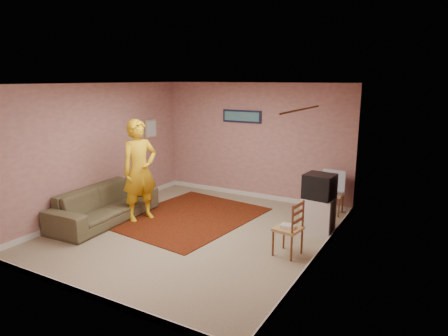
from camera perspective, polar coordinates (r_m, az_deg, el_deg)
The scene contains 26 objects.
ground at distance 7.25m, azimuth -4.35°, elevation -9.09°, with size 5.00×5.00×0.00m, color tan.
wall_back at distance 9.03m, azimuth 4.33°, elevation 3.83°, with size 4.50×0.02×2.60m, color tan.
wall_front at distance 5.06m, azimuth -20.48°, elevation -4.06°, with size 4.50×0.02×2.60m, color tan.
wall_left at distance 8.32m, azimuth -17.54°, elevation 2.51°, with size 0.02×5.00×2.60m, color tan.
wall_right at distance 5.95m, azimuth 13.79°, elevation -1.16°, with size 0.02×5.00×2.60m, color tan.
ceiling at distance 6.74m, azimuth -4.72°, elevation 11.91°, with size 4.50×5.00×0.02m, color silver.
baseboard_back at distance 9.29m, azimuth 4.17°, elevation -3.82°, with size 4.50×0.02×0.10m, color silver.
baseboard_front at distance 5.54m, azimuth -19.36°, elevation -16.52°, with size 4.50×0.02×0.10m, color silver.
baseboard_left at distance 8.61m, azimuth -16.93°, elevation -5.70°, with size 0.02×5.00×0.10m, color silver.
baseboard_right at distance 6.37m, azimuth 13.10°, elevation -12.14°, with size 0.02×5.00×0.10m, color silver.
window at distance 5.08m, azimuth 11.05°, elevation -1.65°, with size 0.01×1.10×1.50m, color black.
curtain_sheer at distance 5.00m, azimuth 10.26°, elevation -4.23°, with size 0.01×0.75×2.10m, color white.
curtain_floral at distance 5.65m, azimuth 12.46°, elevation -2.36°, with size 0.01×0.35×2.10m, color beige.
curtain_rod at distance 4.96m, azimuth 11.00°, elevation 8.20°, with size 0.02×0.02×1.40m, color brown.
picture_back at distance 9.06m, azimuth 2.56°, elevation 7.39°, with size 0.95×0.04×0.28m.
picture_left at distance 9.42m, azimuth -10.41°, elevation 5.56°, with size 0.04×0.38×0.42m.
area_rug at distance 8.00m, azimuth -5.06°, elevation -6.94°, with size 2.23×2.78×0.01m, color black.
tv_cabinet at distance 7.24m, azimuth 13.28°, elevation -6.68°, with size 0.52×0.47×0.66m, color silver.
crt_tv at distance 7.08m, azimuth 13.46°, elevation -2.53°, with size 0.54×0.49×0.43m.
chair_a at distance 8.30m, azimuth 15.37°, elevation -2.96°, with size 0.38×0.37×0.46m.
dvd_player at distance 8.31m, azimuth 15.35°, elevation -3.29°, with size 0.39×0.28×0.07m, color #A6A6AB.
blue_throw at distance 8.26m, azimuth 15.44°, elevation -1.85°, with size 0.44×0.06×0.47m, color #86B1DB.
chair_b at distance 6.25m, azimuth 9.16°, elevation -7.64°, with size 0.43×0.44×0.47m.
game_console at distance 6.27m, azimuth 9.14°, elevation -8.19°, with size 0.22×0.16×0.04m, color silver.
sofa at distance 8.00m, azimuth -16.65°, elevation -5.01°, with size 2.25×0.88×0.66m, color brown.
person at distance 7.76m, azimuth -11.96°, elevation -0.34°, with size 0.71×0.47×1.95m, color gold.
Camera 1 is at (3.76, -5.59, 2.69)m, focal length 32.00 mm.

